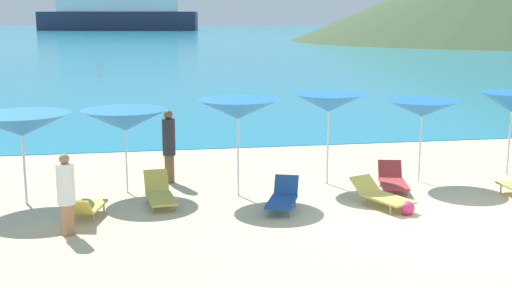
{
  "coord_description": "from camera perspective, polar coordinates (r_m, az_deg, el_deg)",
  "views": [
    {
      "loc": [
        -6.02,
        -11.99,
        4.2
      ],
      "look_at": [
        -3.27,
        3.33,
        1.2
      ],
      "focal_mm": 45.74,
      "sensor_mm": 36.0,
      "label": 1
    }
  ],
  "objects": [
    {
      "name": "beach_ball",
      "position": [
        14.6,
        13.11,
        -5.47
      ],
      "size": [
        0.31,
        0.31,
        0.31
      ],
      "primitive_type": "sphere",
      "color": "#D83372",
      "rests_on": "ground_plane"
    },
    {
      "name": "lounge_chair_1",
      "position": [
        15.13,
        -8.42,
        -4.28
      ],
      "size": [
        0.74,
        1.54,
        0.69
      ],
      "rotation": [
        0.0,
        0.0,
        0.12
      ],
      "color": "#D8BF4C",
      "rests_on": "ground_plane"
    },
    {
      "name": "beachgoer_4",
      "position": [
        16.95,
        -7.63,
        -0.01
      ],
      "size": [
        0.33,
        0.33,
        1.9
      ],
      "rotation": [
        0.0,
        0.0,
        5.04
      ],
      "color": "brown",
      "rests_on": "ground_plane"
    },
    {
      "name": "beachgoer_0",
      "position": [
        13.3,
        -16.28,
        -4.11
      ],
      "size": [
        0.35,
        0.35,
        1.63
      ],
      "rotation": [
        0.0,
        0.0,
        2.03
      ],
      "color": "#A3704C",
      "rests_on": "ground_plane"
    },
    {
      "name": "umbrella_1",
      "position": [
        15.62,
        -19.83,
        1.58
      ],
      "size": [
        2.29,
        2.29,
        2.1
      ],
      "color": "silver",
      "rests_on": "ground_plane"
    },
    {
      "name": "umbrella_5",
      "position": [
        17.29,
        14.32,
        3.02
      ],
      "size": [
        2.0,
        2.0,
        2.14
      ],
      "color": "silver",
      "rests_on": "ground_plane"
    },
    {
      "name": "umbrella_6",
      "position": [
        18.76,
        21.49,
        3.4
      ],
      "size": [
        1.87,
        1.87,
        2.26
      ],
      "color": "silver",
      "rests_on": "ground_plane"
    },
    {
      "name": "cruise_ship",
      "position": [
        246.31,
        -12.03,
        11.26
      ],
      "size": [
        57.79,
        19.37,
        18.28
      ],
      "rotation": [
        0.0,
        0.0,
        -0.21
      ],
      "color": "#262D47",
      "rests_on": "ocean_water"
    },
    {
      "name": "ocean_water",
      "position": [
        240.96,
        -8.86,
        9.77
      ],
      "size": [
        650.0,
        440.0,
        0.02
      ],
      "primitive_type": "cube",
      "color": "teal",
      "rests_on": "ground_plane"
    },
    {
      "name": "umbrella_3",
      "position": [
        15.36,
        -1.59,
        3.05
      ],
      "size": [
        2.04,
        2.04,
        2.34
      ],
      "color": "silver",
      "rests_on": "ground_plane"
    },
    {
      "name": "umbrella_4",
      "position": [
        16.58,
        6.37,
        3.58
      ],
      "size": [
        1.93,
        1.93,
        2.33
      ],
      "color": "silver",
      "rests_on": "ground_plane"
    },
    {
      "name": "lounge_chair_10",
      "position": [
        16.62,
        11.85,
        -3.09
      ],
      "size": [
        0.93,
        1.55,
        0.63
      ],
      "rotation": [
        0.0,
        0.0,
        -0.24
      ],
      "color": "#A53333",
      "rests_on": "ground_plane"
    },
    {
      "name": "ground_plane",
      "position": [
        23.21,
        5.05,
        0.06
      ],
      "size": [
        50.0,
        100.0,
        0.3
      ],
      "primitive_type": "cube",
      "color": "beige"
    },
    {
      "name": "lounge_chair_8",
      "position": [
        14.35,
        -14.71,
        -5.33
      ],
      "size": [
        0.87,
        1.46,
        0.59
      ],
      "rotation": [
        0.0,
        0.0,
        2.9
      ],
      "color": "#D8BF4C",
      "rests_on": "ground_plane"
    },
    {
      "name": "lounge_chair_0",
      "position": [
        14.59,
        2.36,
        -4.68
      ],
      "size": [
        1.04,
        1.52,
        0.66
      ],
      "rotation": [
        0.0,
        0.0,
        -0.38
      ],
      "color": "#1E478C",
      "rests_on": "ground_plane"
    },
    {
      "name": "umbrella_2",
      "position": [
        15.99,
        -11.4,
        2.06
      ],
      "size": [
        2.28,
        2.28,
        2.06
      ],
      "color": "silver",
      "rests_on": "ground_plane"
    },
    {
      "name": "lounge_chair_5",
      "position": [
        15.09,
        10.88,
        -4.36
      ],
      "size": [
        1.15,
        1.71,
        0.57
      ],
      "rotation": [
        0.0,
        0.0,
        0.37
      ],
      "color": "#D8BF4C",
      "rests_on": "ground_plane"
    }
  ]
}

